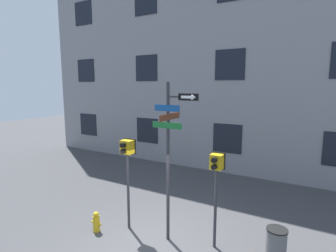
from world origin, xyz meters
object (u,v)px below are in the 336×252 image
fire_hydrant (96,222)px  trash_bin (276,246)px  street_sign_pole (170,149)px  pedestrian_signal_left (127,158)px  pedestrian_signal_right (216,174)px

fire_hydrant → trash_bin: size_ratio=0.70×
street_sign_pole → pedestrian_signal_left: size_ratio=1.59×
pedestrian_signal_left → fire_hydrant: (-0.72, -0.65, -1.93)m
pedestrian_signal_left → pedestrian_signal_right: 2.67m
fire_hydrant → street_sign_pole: bearing=18.6°
street_sign_pole → pedestrian_signal_right: size_ratio=1.69×
pedestrian_signal_right → trash_bin: (1.54, 0.16, -1.62)m
pedestrian_signal_left → pedestrian_signal_right: (2.64, 0.38, -0.16)m
pedestrian_signal_right → pedestrian_signal_left: bearing=-171.9°
fire_hydrant → pedestrian_signal_right: bearing=17.0°
street_sign_pole → fire_hydrant: bearing=-161.4°
pedestrian_signal_left → pedestrian_signal_right: bearing=8.1°
pedestrian_signal_left → trash_bin: size_ratio=3.15×
street_sign_pole → pedestrian_signal_right: 1.39m
pedestrian_signal_right → trash_bin: pedestrian_signal_right is taller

